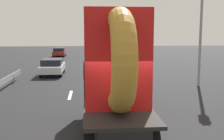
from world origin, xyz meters
TOP-DOWN VIEW (x-y plane):
  - ground_plane at (0.00, 0.00)m, footprint 120.00×120.00m
  - flatbed_truck at (-0.30, 0.67)m, footprint 2.02×5.10m
  - distant_sedan at (-3.89, 13.27)m, footprint 1.66×3.88m
  - traffic_light at (5.71, 7.93)m, footprint 0.42×0.36m
  - lane_dash_left_far at (-2.10, 6.12)m, footprint 0.16×2.09m
  - lane_dash_right_far at (1.50, 6.91)m, footprint 0.16×2.02m
  - oncoming_car at (-5.04, 29.95)m, footprint 1.60×3.73m

SIDE VIEW (x-z plane):
  - ground_plane at x=0.00m, z-range 0.00..0.00m
  - lane_dash_left_far at x=-2.10m, z-range 0.00..0.01m
  - lane_dash_right_far at x=1.50m, z-range 0.00..0.01m
  - oncoming_car at x=-5.04m, z-range 0.04..1.26m
  - distant_sedan at x=-3.89m, z-range 0.05..1.31m
  - flatbed_truck at x=-0.30m, z-range -0.17..3.81m
  - traffic_light at x=5.71m, z-range 0.95..7.60m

